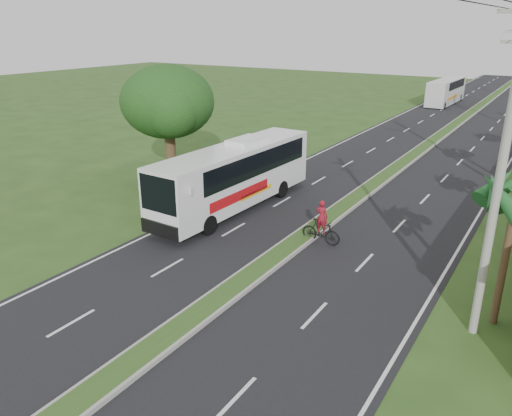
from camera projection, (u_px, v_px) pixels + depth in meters
The scene contains 10 objects.
ground at pixel (234, 290), 19.70m from camera, with size 180.00×180.00×0.00m, color #29471A.
road_asphalt at pixel (394, 171), 35.55m from camera, with size 14.00×160.00×0.02m, color black.
median_strip at pixel (394, 170), 35.52m from camera, with size 1.20×160.00×0.18m.
lane_edge_left at pixel (309, 158), 38.91m from camera, with size 0.12×160.00×0.01m, color silver.
lane_edge_right at pixel (496, 186), 32.20m from camera, with size 0.12×160.00×0.01m, color silver.
shade_tree at pixel (167, 104), 31.96m from camera, with size 6.30×6.00×7.54m.
utility_pole_a at pixel (501, 172), 15.06m from camera, with size 1.60×0.28×11.00m.
coach_bus_main at pixel (235, 173), 27.66m from camera, with size 2.87×11.97×3.84m.
coach_bus_far at pixel (446, 90), 64.70m from camera, with size 2.59×10.76×3.12m.
motorcyclist at pixel (321, 228), 23.64m from camera, with size 1.97×0.58×2.17m.
Camera 1 is at (9.99, -14.21, 9.88)m, focal length 35.00 mm.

